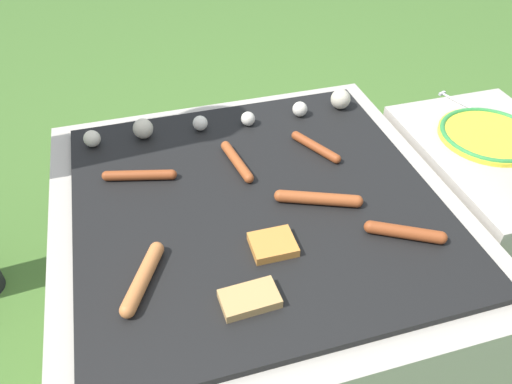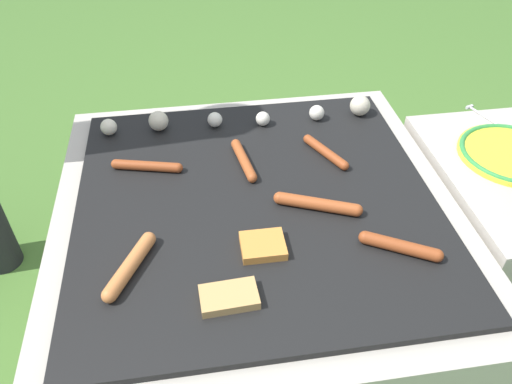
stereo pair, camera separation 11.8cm
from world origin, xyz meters
name	(u,v)px [view 1 (the left image)]	position (x,y,z in m)	size (l,w,h in m)	color
ground_plane	(256,309)	(0.00, 0.00, 0.00)	(14.00, 14.00, 0.00)	#47702D
grill	(256,260)	(0.00, 0.00, 0.22)	(0.96, 0.96, 0.44)	#B2AA9E
side_ledge	(477,208)	(0.69, 0.01, 0.22)	(0.40, 0.56, 0.44)	#B2AA9E
sausage_back_right	(318,199)	(0.14, -0.06, 0.45)	(0.20, 0.10, 0.03)	#A34C23
sausage_mid_right	(405,232)	(0.28, -0.21, 0.45)	(0.16, 0.10, 0.03)	#93421E
sausage_front_center	(237,161)	(-0.01, 0.14, 0.45)	(0.05, 0.17, 0.03)	#A34C23
sausage_front_left	(139,175)	(-0.26, 0.15, 0.45)	(0.18, 0.06, 0.03)	#93421E
sausage_front_right	(143,278)	(-0.29, -0.18, 0.45)	(0.10, 0.17, 0.03)	#C6753D
sausage_back_center	(316,147)	(0.21, 0.14, 0.45)	(0.09, 0.15, 0.02)	#93421E
bread_slice_right	(273,245)	(-0.01, -0.16, 0.45)	(0.09, 0.08, 0.02)	#D18438
bread_slice_left	(250,299)	(-0.10, -0.29, 0.45)	(0.12, 0.07, 0.02)	tan
mushroom_row	(233,117)	(0.03, 0.33, 0.46)	(0.77, 0.07, 0.06)	beige
plate_colorful	(489,135)	(0.69, 0.07, 0.45)	(0.28, 0.28, 0.02)	yellow
fork_utensil	(466,106)	(0.73, 0.22, 0.44)	(0.08, 0.21, 0.01)	silver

